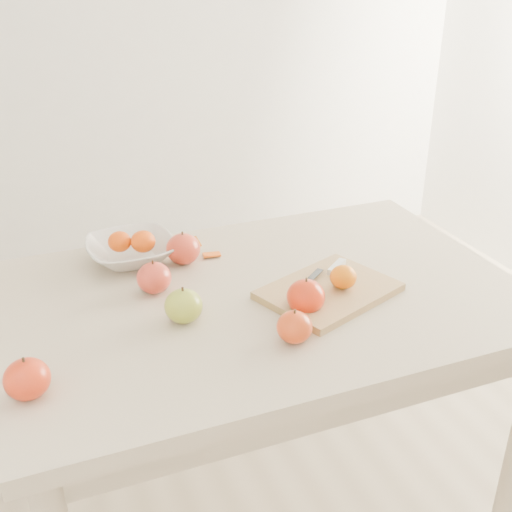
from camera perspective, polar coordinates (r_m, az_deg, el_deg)
name	(u,v)px	position (r m, az deg, el deg)	size (l,w,h in m)	color
table	(264,327)	(1.56, 0.68, -6.33)	(1.20, 0.80, 0.75)	#C0AC91
cutting_board	(329,291)	(1.50, 6.49, -3.11)	(0.30, 0.22, 0.02)	#AB8155
board_tangerine	(343,277)	(1.49, 7.76, -1.85)	(0.06, 0.06, 0.05)	orange
fruit_bowl	(131,251)	(1.67, -11.05, 0.48)	(0.22, 0.22, 0.05)	silver
bowl_tangerine_near	(120,241)	(1.67, -12.03, 1.27)	(0.06, 0.06, 0.05)	#E03F07
bowl_tangerine_far	(143,241)	(1.65, -10.01, 1.29)	(0.06, 0.06, 0.06)	#E75908
orange_peel_a	(189,245)	(1.74, -6.02, 1.02)	(0.06, 0.04, 0.00)	#D55E0F
orange_peel_b	(212,255)	(1.68, -3.95, 0.06)	(0.04, 0.04, 0.00)	#E0590F
paring_knife	(333,269)	(1.57, 6.84, -1.12)	(0.16, 0.09, 0.01)	white
apple_green	(184,306)	(1.39, -6.46, -4.43)	(0.08, 0.08, 0.07)	olive
apple_red_c	(306,297)	(1.41, 4.45, -3.62)	(0.09, 0.09, 0.08)	#A10B08
apple_red_d	(27,379)	(1.24, -19.68, -10.25)	(0.08, 0.08, 0.08)	#920B08
apple_red_b	(154,278)	(1.51, -9.05, -1.93)	(0.08, 0.08, 0.07)	maroon
apple_red_a	(183,249)	(1.63, -6.49, 0.64)	(0.09, 0.09, 0.08)	maroon
apple_red_e	(294,327)	(1.32, 3.44, -6.32)	(0.07, 0.07, 0.07)	#981109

